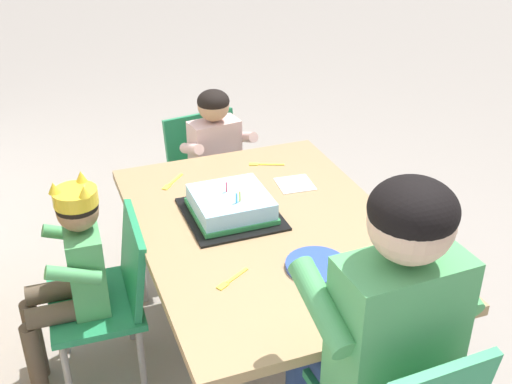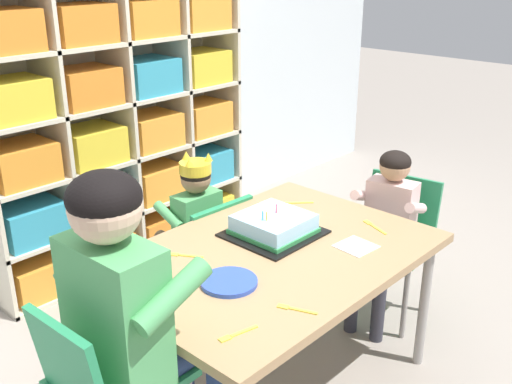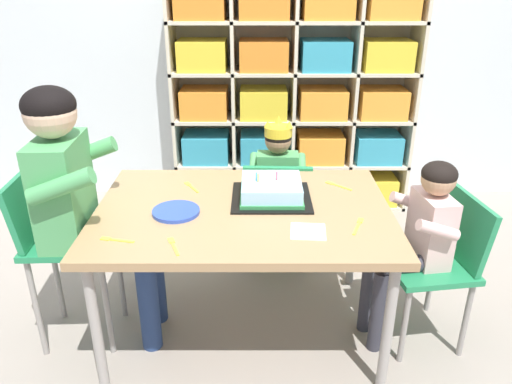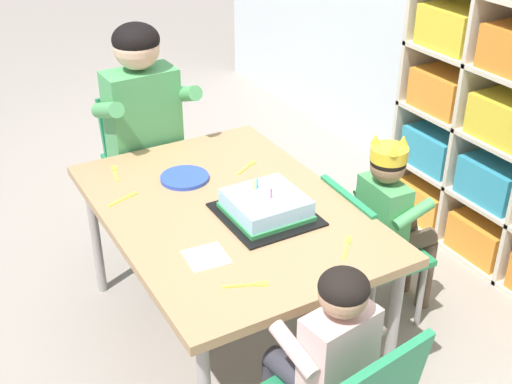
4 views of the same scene
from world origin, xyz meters
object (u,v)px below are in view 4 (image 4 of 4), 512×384
(paper_plate_stack, at_px, (185,178))
(activity_table, at_px, (228,218))
(classroom_chair_blue, at_px, (366,245))
(fork_at_table_front_edge, at_px, (247,167))
(adult_helper_seated, at_px, (149,123))
(classroom_chair_adult_side, at_px, (142,159))
(birthday_cake_on_tray, at_px, (266,207))
(child_with_crown, at_px, (392,209))
(fork_scattered_mid_table, at_px, (347,246))
(fork_near_cake_tray, at_px, (115,172))
(fork_by_napkin, at_px, (249,285))
(guest_at_table_side, at_px, (326,349))
(fork_beside_plate_stack, at_px, (125,198))

(paper_plate_stack, bearing_deg, activity_table, 10.38)
(classroom_chair_blue, relative_size, fork_at_table_front_edge, 5.24)
(adult_helper_seated, relative_size, fork_at_table_front_edge, 9.41)
(classroom_chair_adult_side, bearing_deg, birthday_cake_on_tray, -82.94)
(child_with_crown, bearing_deg, activity_table, 77.64)
(classroom_chair_blue, distance_m, fork_scattered_mid_table, 0.45)
(paper_plate_stack, distance_m, fork_at_table_front_edge, 0.26)
(classroom_chair_blue, height_order, fork_near_cake_tray, classroom_chair_blue)
(child_with_crown, height_order, birthday_cake_on_tray, child_with_crown)
(child_with_crown, relative_size, adult_helper_seated, 0.73)
(birthday_cake_on_tray, bearing_deg, fork_at_table_front_edge, 161.28)
(classroom_chair_adult_side, bearing_deg, adult_helper_seated, -90.00)
(child_with_crown, height_order, paper_plate_stack, child_with_crown)
(birthday_cake_on_tray, bearing_deg, fork_by_napkin, -37.43)
(fork_at_table_front_edge, distance_m, fork_by_napkin, 0.76)
(child_with_crown, xyz_separation_m, fork_near_cake_tray, (-0.61, -0.89, 0.11))
(classroom_chair_blue, relative_size, guest_at_table_side, 0.75)
(birthday_cake_on_tray, xyz_separation_m, fork_beside_plate_stack, (-0.35, -0.39, -0.03))
(classroom_chair_adult_side, xyz_separation_m, fork_beside_plate_stack, (0.51, -0.25, 0.13))
(paper_plate_stack, bearing_deg, guest_at_table_side, -0.34)
(activity_table, relative_size, fork_at_table_front_edge, 10.15)
(fork_at_table_front_edge, relative_size, fork_near_cake_tray, 0.92)
(activity_table, distance_m, paper_plate_stack, 0.27)
(classroom_chair_adult_side, relative_size, fork_scattered_mid_table, 6.92)
(child_with_crown, bearing_deg, guest_at_table_side, 130.70)
(fork_at_table_front_edge, bearing_deg, fork_beside_plate_stack, -30.89)
(paper_plate_stack, height_order, fork_scattered_mid_table, paper_plate_stack)
(classroom_chair_blue, bearing_deg, birthday_cake_on_tray, 86.35)
(fork_scattered_mid_table, bearing_deg, fork_near_cake_tray, -107.19)
(classroom_chair_blue, xyz_separation_m, paper_plate_stack, (-0.42, -0.57, 0.25))
(activity_table, bearing_deg, birthday_cake_on_tray, 38.40)
(classroom_chair_blue, relative_size, fork_near_cake_tray, 4.81)
(fork_scattered_mid_table, bearing_deg, child_with_crown, 164.88)
(fork_scattered_mid_table, relative_size, fork_by_napkin, 0.81)
(adult_helper_seated, distance_m, birthday_cake_on_tray, 0.76)
(classroom_chair_blue, relative_size, birthday_cake_on_tray, 1.86)
(child_with_crown, bearing_deg, fork_beside_plate_stack, 68.94)
(fork_by_napkin, bearing_deg, fork_at_table_front_edge, -96.21)
(classroom_chair_adult_side, distance_m, guest_at_table_side, 1.45)
(paper_plate_stack, xyz_separation_m, fork_beside_plate_stack, (0.03, -0.25, -0.01))
(classroom_chair_blue, relative_size, child_with_crown, 0.77)
(adult_helper_seated, height_order, fork_beside_plate_stack, adult_helper_seated)
(activity_table, xyz_separation_m, paper_plate_stack, (-0.26, -0.05, 0.05))
(fork_beside_plate_stack, height_order, fork_by_napkin, same)
(classroom_chair_blue, relative_size, paper_plate_stack, 3.28)
(child_with_crown, bearing_deg, birthday_cake_on_tray, 87.13)
(fork_at_table_front_edge, bearing_deg, fork_scattered_mid_table, 60.31)
(fork_at_table_front_edge, bearing_deg, paper_plate_stack, -36.93)
(paper_plate_stack, distance_m, fork_by_napkin, 0.70)
(classroom_chair_blue, bearing_deg, fork_beside_plate_stack, 66.46)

